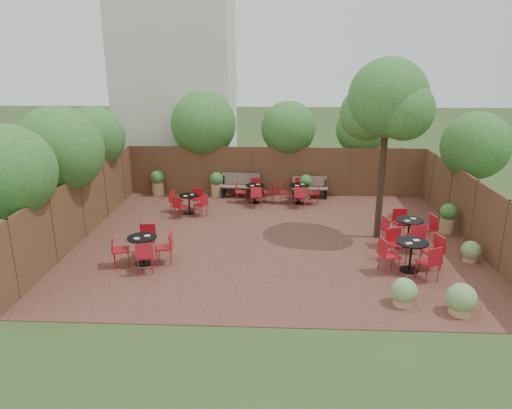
{
  "coord_description": "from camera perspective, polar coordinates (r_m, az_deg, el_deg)",
  "views": [
    {
      "loc": [
        0.09,
        -13.75,
        5.52
      ],
      "look_at": [
        -0.59,
        0.5,
        1.0
      ],
      "focal_mm": 33.14,
      "sensor_mm": 36.0,
      "label": 1
    }
  ],
  "objects": [
    {
      "name": "neighbour_building",
      "position": [
        22.28,
        -9.45,
        13.44
      ],
      "size": [
        5.0,
        4.0,
        8.0
      ],
      "primitive_type": "cube",
      "color": "beige",
      "rests_on": "ground"
    },
    {
      "name": "bistro_tables",
      "position": [
        15.2,
        4.27,
        -1.88
      ],
      "size": [
        9.31,
        7.51,
        0.96
      ],
      "color": "black",
      "rests_on": "courtyard_paving"
    },
    {
      "name": "overhang_foliage",
      "position": [
        16.78,
        -6.23,
        7.9
      ],
      "size": [
        15.62,
        10.74,
        2.68
      ],
      "color": "#2C6922",
      "rests_on": "ground"
    },
    {
      "name": "park_bench_right",
      "position": [
        19.09,
        6.51,
        2.11
      ],
      "size": [
        1.43,
        0.56,
        0.86
      ],
      "rotation": [
        0.0,
        0.0,
        0.08
      ],
      "color": "brown",
      "rests_on": "courtyard_paving"
    },
    {
      "name": "low_shrubs",
      "position": [
        12.21,
        21.89,
        -8.88
      ],
      "size": [
        3.05,
        3.48,
        0.71
      ],
      "color": "#AA8355",
      "rests_on": "courtyard_paving"
    },
    {
      "name": "courtyard_paving",
      "position": [
        14.81,
        2.18,
        -4.27
      ],
      "size": [
        12.0,
        10.0,
        0.02
      ],
      "primitive_type": "cube",
      "color": "#391E17",
      "rests_on": "ground"
    },
    {
      "name": "planters",
      "position": [
        18.17,
        1.23,
        1.73
      ],
      "size": [
        10.92,
        4.42,
        1.03
      ],
      "color": "#AA8355",
      "rests_on": "courtyard_paving"
    },
    {
      "name": "courtyard_tree",
      "position": [
        14.52,
        15.56,
        11.56
      ],
      "size": [
        2.56,
        2.46,
        5.48
      ],
      "rotation": [
        0.0,
        0.0,
        0.28
      ],
      "color": "black",
      "rests_on": "courtyard_paving"
    },
    {
      "name": "ground",
      "position": [
        14.81,
        2.18,
        -4.31
      ],
      "size": [
        80.0,
        80.0,
        0.0
      ],
      "primitive_type": "plane",
      "color": "#354F23",
      "rests_on": "ground"
    },
    {
      "name": "park_bench_left",
      "position": [
        19.1,
        -1.86,
        2.38
      ],
      "size": [
        1.58,
        0.61,
        0.96
      ],
      "rotation": [
        0.0,
        0.0,
        -0.07
      ],
      "color": "brown",
      "rests_on": "courtyard_paving"
    },
    {
      "name": "fence_right",
      "position": [
        15.63,
        24.79,
        -0.9
      ],
      "size": [
        0.08,
        10.0,
        2.0
      ],
      "primitive_type": "cube",
      "color": "#522F1E",
      "rests_on": "ground"
    },
    {
      "name": "fence_left",
      "position": [
        15.7,
        -20.25,
        -0.27
      ],
      "size": [
        0.08,
        10.0,
        2.0
      ],
      "primitive_type": "cube",
      "color": "#522F1E",
      "rests_on": "ground"
    },
    {
      "name": "fence_back",
      "position": [
        19.28,
        2.37,
        4.01
      ],
      "size": [
        12.0,
        0.08,
        2.0
      ],
      "primitive_type": "cube",
      "color": "#522F1E",
      "rests_on": "ground"
    }
  ]
}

